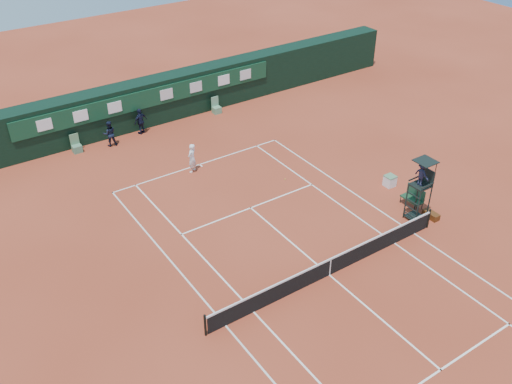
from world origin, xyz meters
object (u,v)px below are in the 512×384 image
Objects in this scene: tennis_net at (330,266)px; umpire_chair at (422,178)px; player_bench at (414,196)px; cooler at (390,181)px; player at (192,158)px.

umpire_chair reaches higher than tennis_net.
player_bench is 1.86× the size of cooler.
umpire_chair is 3.88m from cooler.
player reaches higher than player_bench.
cooler is at bearing 67.79° from umpire_chair.
umpire_chair reaches higher than player.
player_bench is at bearing -101.12° from cooler.
tennis_net is 3.77× the size of umpire_chair.
tennis_net is 10.75× the size of player_bench.
umpire_chair is at bearing 7.71° from tennis_net.
player is (-8.37, 7.55, 0.56)m from cooler.
player is (-0.72, 11.42, 0.38)m from tennis_net.
tennis_net is 20.00× the size of cooler.
umpire_chair is at bearing -131.95° from player_bench.
player is at bearing 93.63° from tennis_net.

